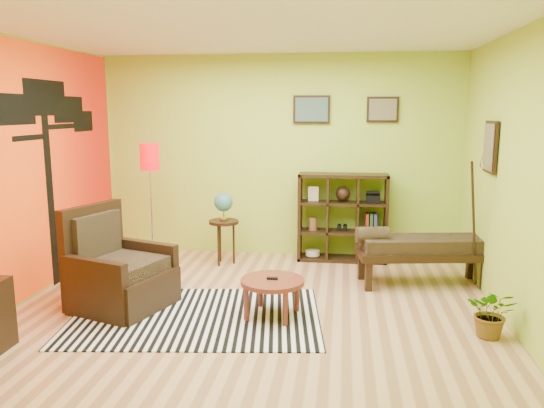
# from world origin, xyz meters

# --- Properties ---
(ground) EXTENTS (5.00, 5.00, 0.00)m
(ground) POSITION_xyz_m (0.00, 0.00, 0.00)
(ground) COLOR tan
(ground) RESTS_ON ground
(room_shell) EXTENTS (5.04, 4.54, 2.82)m
(room_shell) POSITION_xyz_m (-0.09, 0.01, 1.80)
(room_shell) COLOR #AACC3F
(room_shell) RESTS_ON ground
(zebra_rug) EXTENTS (2.64, 1.90, 0.01)m
(zebra_rug) POSITION_xyz_m (-0.53, -0.22, 0.01)
(zebra_rug) COLOR white
(zebra_rug) RESTS_ON ground
(coffee_table) EXTENTS (0.63, 0.63, 0.41)m
(coffee_table) POSITION_xyz_m (0.22, -0.11, 0.33)
(coffee_table) COLOR maroon
(coffee_table) RESTS_ON ground
(armchair) EXTENTS (1.10, 1.09, 1.07)m
(armchair) POSITION_xyz_m (-1.42, -0.04, 0.32)
(armchair) COLOR black
(armchair) RESTS_ON ground
(floor_lamp) EXTENTS (0.25, 0.25, 1.63)m
(floor_lamp) POSITION_xyz_m (-1.52, 1.27, 1.32)
(floor_lamp) COLOR silver
(floor_lamp) RESTS_ON ground
(globe_table) EXTENTS (0.40, 0.40, 0.97)m
(globe_table) POSITION_xyz_m (-0.67, 1.65, 0.73)
(globe_table) COLOR black
(globe_table) RESTS_ON ground
(cube_shelf) EXTENTS (1.20, 0.35, 1.20)m
(cube_shelf) POSITION_xyz_m (0.91, 2.03, 0.60)
(cube_shelf) COLOR black
(cube_shelf) RESTS_ON ground
(bench) EXTENTS (1.58, 0.77, 0.70)m
(bench) POSITION_xyz_m (1.80, 1.11, 0.45)
(bench) COLOR black
(bench) RESTS_ON ground
(potted_plant) EXTENTS (0.56, 0.58, 0.37)m
(potted_plant) POSITION_xyz_m (2.26, -0.33, 0.18)
(potted_plant) COLOR #26661E
(potted_plant) RESTS_ON ground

